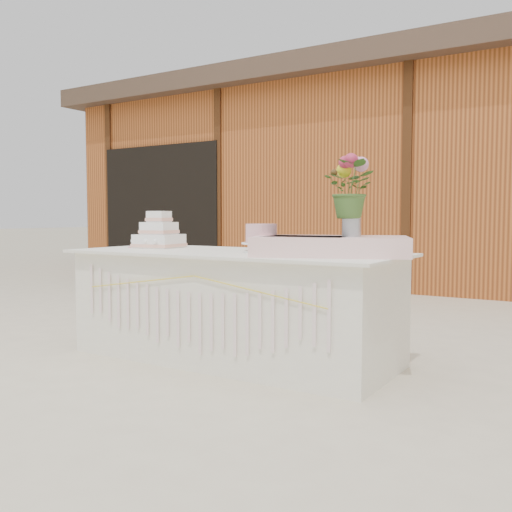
{
  "coord_description": "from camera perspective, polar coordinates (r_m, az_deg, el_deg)",
  "views": [
    {
      "loc": [
        2.27,
        -3.33,
        1.02
      ],
      "look_at": [
        0.0,
        0.3,
        0.72
      ],
      "focal_mm": 40.0,
      "sensor_mm": 36.0,
      "label": 1
    }
  ],
  "objects": [
    {
      "name": "flower_vase",
      "position": [
        3.62,
        9.53,
        3.21
      ],
      "size": [
        0.12,
        0.12,
        0.16
      ],
      "primitive_type": "cylinder",
      "color": "#B4B5B9",
      "rests_on": "satin_runner"
    },
    {
      "name": "satin_runner",
      "position": [
        3.65,
        7.47,
        1.0
      ],
      "size": [
        1.1,
        0.87,
        0.12
      ],
      "primitive_type": "cube",
      "rotation": [
        0.0,
        0.0,
        0.38
      ],
      "color": "#FFCECD",
      "rests_on": "cake_table"
    },
    {
      "name": "barn",
      "position": [
        9.62,
        18.36,
        7.71
      ],
      "size": [
        12.6,
        4.6,
        3.3
      ],
      "color": "#B05A25",
      "rests_on": "ground"
    },
    {
      "name": "bouquet",
      "position": [
        3.63,
        9.58,
        7.34
      ],
      "size": [
        0.33,
        0.29,
        0.36
      ],
      "primitive_type": "imported",
      "rotation": [
        0.0,
        0.0,
        -0.03
      ],
      "color": "#3B6026",
      "rests_on": "flower_vase"
    },
    {
      "name": "wedding_cake",
      "position": [
        4.57,
        -9.66,
        2.05
      ],
      "size": [
        0.36,
        0.36,
        0.29
      ],
      "rotation": [
        0.0,
        0.0,
        0.13
      ],
      "color": "white",
      "rests_on": "cake_table"
    },
    {
      "name": "loose_flowers",
      "position": [
        4.76,
        -10.9,
        1.03
      ],
      "size": [
        0.25,
        0.36,
        0.02
      ],
      "primitive_type": null,
      "rotation": [
        0.0,
        0.0,
        -0.36
      ],
      "color": "pink",
      "rests_on": "cake_table"
    },
    {
      "name": "cake_table",
      "position": [
        4.08,
        -2.28,
        -4.93
      ],
      "size": [
        2.4,
        1.0,
        0.77
      ],
      "color": "silver",
      "rests_on": "ground"
    },
    {
      "name": "pink_cake_stand",
      "position": [
        3.91,
        0.54,
        1.95
      ],
      "size": [
        0.27,
        0.27,
        0.2
      ],
      "color": "white",
      "rests_on": "cake_table"
    },
    {
      "name": "ground",
      "position": [
        4.16,
        -2.22,
        -10.2
      ],
      "size": [
        80.0,
        80.0,
        0.0
      ],
      "primitive_type": "plane",
      "color": "beige",
      "rests_on": "ground"
    }
  ]
}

